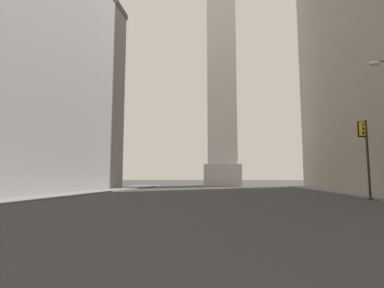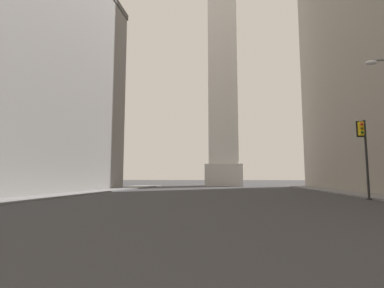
% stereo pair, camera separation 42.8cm
% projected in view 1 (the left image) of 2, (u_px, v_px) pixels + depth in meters
% --- Properties ---
extents(sidewalk_left, '(5.00, 74.65, 0.15)m').
position_uv_depth(sidewalk_left, '(27.00, 198.00, 24.68)').
color(sidewalk_left, slate).
rests_on(sidewalk_left, ground_plane).
extents(obelisk, '(7.49, 7.49, 73.73)m').
position_uv_depth(obelisk, '(221.00, 23.00, 65.99)').
color(obelisk, silver).
rests_on(obelisk, ground_plane).
extents(traffic_light_mid_right, '(0.79, 0.51, 6.34)m').
position_uv_depth(traffic_light_mid_right, '(365.00, 147.00, 24.00)').
color(traffic_light_mid_right, black).
rests_on(traffic_light_mid_right, ground_plane).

